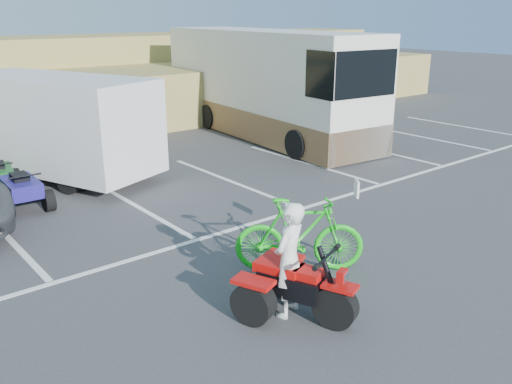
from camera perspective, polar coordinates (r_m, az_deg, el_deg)
ground at (r=8.47m, az=2.77°, el=-10.13°), size 100.00×100.00×0.00m
parking_stripes at (r=11.93m, az=-7.17°, el=-1.52°), size 28.00×5.16×0.01m
red_trike_atv at (r=7.80m, az=4.39°, el=-12.87°), size 1.70×1.93×1.04m
rider at (r=7.46m, az=3.49°, el=-7.14°), size 0.71×0.59×1.66m
green_dirt_bike at (r=8.79m, az=4.62°, el=-4.51°), size 2.00×1.77×1.25m
cargo_trailer at (r=14.68m, az=-20.46°, el=6.79°), size 4.00×5.87×2.54m
rv_motorhome at (r=18.79m, az=0.92°, el=10.60°), size 3.33×9.75×3.44m
quad_atv_blue at (r=12.73m, az=-23.22°, el=-1.66°), size 1.07×1.41×0.89m
quad_atv_green at (r=14.06m, az=-25.21°, el=-0.11°), size 1.17×1.43×0.84m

